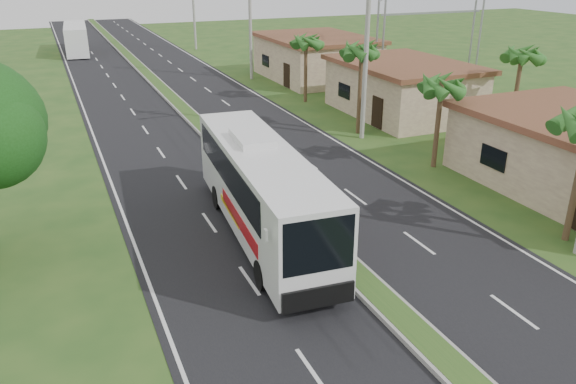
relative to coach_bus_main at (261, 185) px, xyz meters
name	(u,v)px	position (x,y,z in m)	size (l,w,h in m)	color
ground	(421,340)	(1.83, -8.13, -2.12)	(180.00, 180.00, 0.00)	#264B1B
road_asphalt	(220,145)	(1.83, 11.87, -2.11)	(14.00, 160.00, 0.02)	black
median_strip	(220,144)	(1.83, 11.87, -2.02)	(1.20, 160.00, 0.18)	gray
lane_edge_left	(103,160)	(-4.87, 11.87, -2.12)	(0.12, 160.00, 0.01)	silver
lane_edge_right	(321,133)	(8.53, 11.87, -2.12)	(0.12, 160.00, 0.01)	silver
shop_mid	(402,88)	(15.83, 13.87, -0.26)	(7.60, 10.60, 3.67)	tan
shop_far	(315,57)	(15.83, 27.87, -0.19)	(8.60, 11.60, 3.82)	tan
palm_verge_b	(442,85)	(11.23, 3.87, 2.24)	(2.40, 2.40, 5.05)	#473321
palm_verge_c	(362,51)	(10.63, 10.87, 3.00)	(2.40, 2.40, 5.85)	#473321
palm_verge_d	(306,41)	(11.13, 19.87, 2.43)	(2.40, 2.40, 5.25)	#473321
palm_behind_shop	(522,55)	(19.33, 6.87, 2.81)	(2.40, 2.40, 5.65)	#473321
utility_pole_b	(367,34)	(10.30, 9.87, 4.14)	(3.20, 0.28, 12.00)	gray
utility_pole_c	(250,15)	(10.33, 29.87, 3.55)	(1.60, 0.28, 11.00)	gray
utility_pole_d	(193,3)	(10.33, 49.87, 3.30)	(1.60, 0.28, 10.50)	gray
billboard_lattice	(433,3)	(23.83, 21.87, 4.70)	(10.18, 1.18, 12.07)	gray
coach_bus_main	(261,185)	(0.00, 0.00, 0.00)	(3.42, 12.08, 3.86)	white
coach_bus_far	(76,37)	(-3.15, 52.52, -0.31)	(3.05, 11.06, 3.19)	white
motorcyclist	(267,170)	(2.07, 4.77, -1.28)	(1.85, 1.11, 2.32)	black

